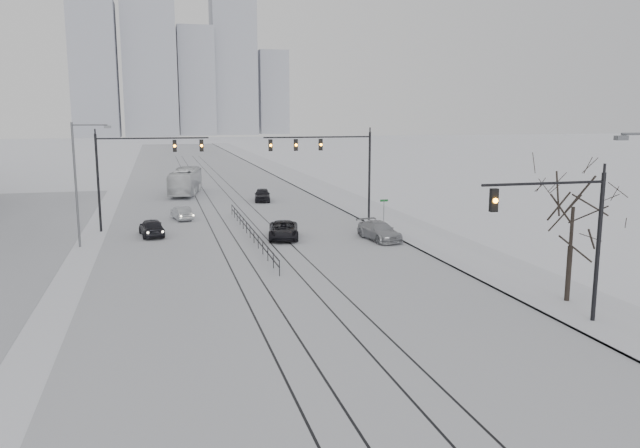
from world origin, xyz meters
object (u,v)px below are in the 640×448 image
Objects in this scene: sedan_nb_front at (283,230)px; box_truck at (186,182)px; sedan_sb_inner at (152,227)px; sedan_nb_right at (379,231)px; bare_tree at (573,217)px; traffic_mast_near at (569,228)px; sedan_sb_outer at (182,213)px; sedan_nb_far at (262,195)px.

sedan_nb_front is 0.44× the size of box_truck.
sedan_sb_inner is 0.38× the size of box_truck.
box_truck is (-13.04, 32.08, 0.85)m from sedan_nb_right.
box_truck is at bearing 108.59° from bare_tree.
traffic_mast_near is 21.16m from sedan_nb_right.
sedan_nb_front is at bearing 152.80° from sedan_nb_right.
sedan_nb_right is at bearing 152.80° from sedan_sb_inner.
bare_tree is at bearing 123.34° from sedan_sb_inner.
traffic_mast_near is at bearing -94.73° from sedan_nb_right.
sedan_sb_outer is at bearing 134.93° from sedan_nb_front.
bare_tree is 31.71m from sedan_sb_inner.
sedan_sb_inner is at bearing 152.06° from sedan_nb_right.
traffic_mast_near is 45.12m from sedan_nb_far.
sedan_nb_far is (9.19, 10.35, 0.10)m from sedan_sb_outer.
traffic_mast_near is at bearing -58.93° from sedan_nb_front.
sedan_nb_far is at bearing 102.00° from bare_tree.
bare_tree is 42.59m from sedan_nb_far.
sedan_nb_far is (11.80, 17.71, 0.00)m from sedan_sb_inner.
box_truck reaches higher than sedan_sb_outer.
traffic_mast_near is 37.75m from sedan_sb_outer.
traffic_mast_near reaches higher than sedan_nb_far.
sedan_sb_outer is at bearing -117.12° from sedan_sb_inner.
sedan_nb_front is 1.16× the size of sedan_nb_far.
traffic_mast_near is 32.62m from sedan_sb_inner.
sedan_nb_front is at bearing 118.00° from bare_tree.
sedan_nb_far is (-8.82, 41.50, -3.77)m from bare_tree.
sedan_nb_front reaches higher than sedan_sb_outer.
sedan_sb_inner is 0.86× the size of sedan_nb_front.
bare_tree is (2.41, 3.00, -0.07)m from traffic_mast_near.
sedan_nb_front is (9.91, -3.63, -0.04)m from sedan_sb_inner.
sedan_nb_front is 30.30m from box_truck.
sedan_sb_inner is 10.55m from sedan_nb_front.
sedan_nb_right is at bearing 122.81° from box_truck.
sedan_nb_front is (-8.30, 23.16, -3.89)m from traffic_mast_near.
sedan_sb_outer is at bearing -122.35° from sedan_nb_far.
sedan_sb_inner reaches higher than sedan_nb_right.
sedan_sb_outer is 0.76× the size of sedan_nb_front.
traffic_mast_near is 1.89× the size of sedan_sb_outer.
sedan_nb_right is 0.43× the size of box_truck.
sedan_nb_front is at bearing 109.72° from traffic_mast_near.
traffic_mast_near is 1.44× the size of sedan_nb_front.
bare_tree is 52.66m from box_truck.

